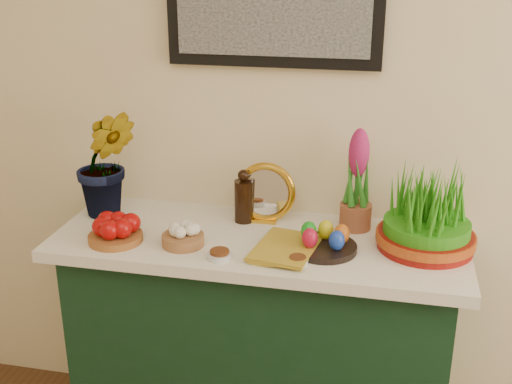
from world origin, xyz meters
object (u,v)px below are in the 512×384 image
book (258,243)px  sideboard (259,351)px  hyacinth_green (105,146)px  wheatgrass_sabzeh (428,216)px  mirror (265,193)px

book → sideboard: bearing=109.5°
hyacinth_green → wheatgrass_sabzeh: size_ratio=1.64×
book → wheatgrass_sabzeh: 0.56m
sideboard → mirror: size_ratio=5.92×
mirror → wheatgrass_sabzeh: 0.57m
sideboard → hyacinth_green: bearing=172.7°
hyacinth_green → book: 0.67m
sideboard → wheatgrass_sabzeh: bearing=2.2°
mirror → hyacinth_green: bearing=-173.8°
sideboard → hyacinth_green: hyacinth_green is taller
hyacinth_green → wheatgrass_sabzeh: hyacinth_green is taller
mirror → wheatgrass_sabzeh: (0.56, -0.12, 0.01)m
hyacinth_green → mirror: 0.60m
mirror → book: (0.02, -0.23, -0.09)m
sideboard → book: (0.02, -0.09, 0.48)m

